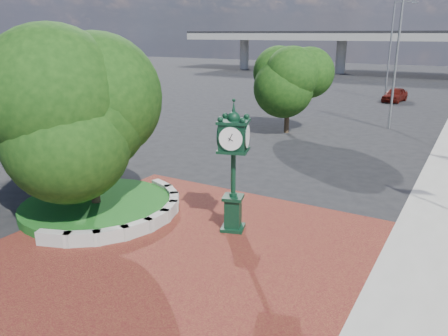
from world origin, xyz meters
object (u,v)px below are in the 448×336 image
parked_car (395,95)px  street_lamp_near (400,53)px  street_lamp_far (393,43)px  post_clock (233,162)px

parked_car → street_lamp_near: street_lamp_near is taller
street_lamp_near → street_lamp_far: street_lamp_far is taller
post_clock → street_lamp_near: bearing=85.5°
parked_car → post_clock: bearing=-81.5°
parked_car → street_lamp_near: bearing=-73.3°
street_lamp_near → street_lamp_far: bearing=101.9°
street_lamp_near → street_lamp_far: 16.70m
post_clock → parked_car: size_ratio=1.11×
street_lamp_near → street_lamp_far: size_ratio=0.94×
parked_car → street_lamp_far: 5.58m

